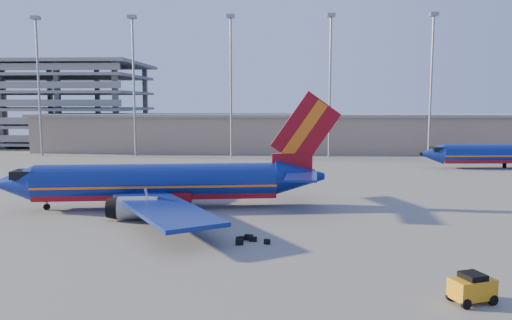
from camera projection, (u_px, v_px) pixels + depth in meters
The scene contains 8 objects.
ground at pixel (235, 200), 56.96m from camera, with size 220.00×220.00×0.00m, color slate.
terminal_building at pixel (302, 132), 113.49m from camera, with size 122.00×16.00×8.50m.
parking_garage at pixel (28, 100), 132.24m from camera, with size 62.00×32.00×21.40m.
light_mast_row at pixel (280, 70), 100.32m from camera, with size 101.60×1.60×28.65m.
aircraft_main at pixel (166, 183), 52.55m from camera, with size 36.30×34.71×12.33m.
aircraft_second at pixel (510, 154), 84.76m from camera, with size 31.73×12.33×10.74m.
baggage_tug at pixel (472, 287), 27.67m from camera, with size 2.73×2.18×1.71m.
luggage_pile at pixel (249, 239), 39.87m from camera, with size 2.81×1.95×0.46m.
Camera 1 is at (5.33, -55.85, 11.10)m, focal length 35.00 mm.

